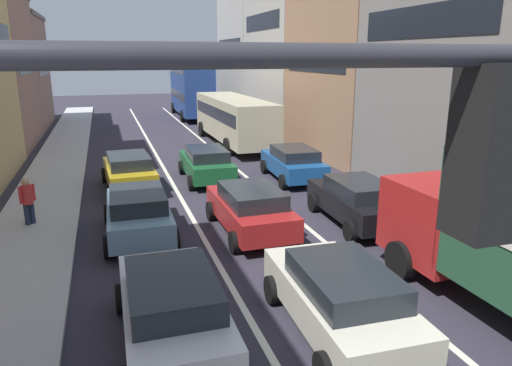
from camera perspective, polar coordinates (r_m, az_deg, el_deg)
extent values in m
cube|color=#BBBBBB|center=(22.19, -23.42, -0.06)|extent=(2.60, 64.00, 0.14)
cube|color=silver|center=(22.22, -10.52, 0.81)|extent=(0.16, 60.00, 0.01)
cube|color=silver|center=(22.87, -2.05, 1.46)|extent=(0.16, 60.00, 0.01)
cube|color=black|center=(32.48, -25.84, 12.77)|extent=(0.02, 7.04, 1.10)
cube|color=black|center=(41.23, -24.19, 12.57)|extent=(0.02, 7.04, 1.10)
cube|color=#B2ADA3|center=(43.39, 1.41, 15.45)|extent=(7.00, 8.70, 11.32)
cube|color=black|center=(42.38, -3.27, 16.21)|extent=(0.02, 7.04, 1.10)
cube|color=#B2ADA3|center=(35.22, 6.33, 17.53)|extent=(7.00, 8.70, 13.88)
cube|color=black|center=(34.00, 0.64, 18.88)|extent=(0.02, 7.04, 1.10)
cube|color=#9E7556|center=(27.38, 13.86, 13.12)|extent=(7.00, 8.70, 9.29)
cube|color=black|center=(25.72, 7.00, 14.37)|extent=(0.02, 7.04, 1.10)
cube|color=gray|center=(20.36, 27.44, 15.03)|extent=(7.00, 8.70, 11.89)
cube|color=black|center=(18.12, 19.36, 17.92)|extent=(0.02, 7.04, 1.10)
cylinder|color=#2D2D33|center=(1.80, -7.30, 14.98)|extent=(3.50, 0.10, 0.10)
cube|color=black|center=(2.52, 26.24, 3.25)|extent=(0.28, 0.28, 0.84)
sphere|color=red|center=(2.60, 24.63, 9.56)|extent=(0.18, 0.18, 0.18)
sphere|color=#F2A519|center=(2.63, 24.01, 3.93)|extent=(0.18, 0.18, 0.18)
sphere|color=green|center=(2.68, 23.42, -1.51)|extent=(0.18, 0.18, 0.18)
cube|color=#A51E1E|center=(12.77, 21.95, -4.13)|extent=(2.44, 2.44, 1.90)
cube|color=black|center=(13.55, 18.84, -1.08)|extent=(2.02, 0.06, 0.70)
cylinder|color=black|center=(12.46, 17.01, -8.86)|extent=(0.32, 0.96, 0.96)
cylinder|color=black|center=(13.93, 25.16, -7.09)|extent=(0.32, 0.96, 0.96)
cube|color=beige|center=(9.83, 9.94, -13.90)|extent=(1.94, 4.36, 0.70)
cube|color=#1E2328|center=(9.41, 10.63, -11.47)|extent=(1.66, 2.46, 0.52)
cylinder|color=black|center=(10.88, 1.96, -12.73)|extent=(0.24, 0.65, 0.64)
cylinder|color=black|center=(11.52, 10.89, -11.35)|extent=(0.24, 0.65, 0.64)
cylinder|color=black|center=(9.36, 19.29, -18.69)|extent=(0.24, 0.65, 0.64)
cube|color=silver|center=(9.50, -10.09, -15.00)|extent=(1.83, 4.31, 0.70)
cube|color=#1E2328|center=(9.06, -10.09, -12.55)|extent=(1.60, 2.42, 0.52)
cylinder|color=black|center=(10.91, -15.97, -13.27)|extent=(0.22, 0.64, 0.64)
cylinder|color=black|center=(11.06, -6.20, -12.33)|extent=(0.22, 0.64, 0.64)
cylinder|color=black|center=(8.62, -2.09, -20.99)|extent=(0.22, 0.64, 0.64)
cube|color=#A51E1E|center=(14.86, -0.75, -3.45)|extent=(1.86, 4.32, 0.70)
cube|color=#1E2328|center=(14.51, -0.52, -1.59)|extent=(1.61, 2.43, 0.52)
cylinder|color=black|center=(16.08, -5.47, -3.37)|extent=(0.23, 0.64, 0.64)
cylinder|color=black|center=(16.56, 0.74, -2.75)|extent=(0.23, 0.64, 0.64)
cylinder|color=black|center=(13.42, -2.60, -7.14)|extent=(0.23, 0.64, 0.64)
cylinder|color=black|center=(14.00, 4.70, -6.22)|extent=(0.23, 0.64, 0.64)
cube|color=#759EB7|center=(14.95, -14.02, -3.81)|extent=(1.86, 4.33, 0.70)
cube|color=#1E2328|center=(14.59, -14.11, -1.97)|extent=(1.62, 2.43, 0.52)
cylinder|color=black|center=(16.44, -17.44, -3.61)|extent=(0.23, 0.64, 0.64)
cylinder|color=black|center=(16.50, -11.05, -3.11)|extent=(0.23, 0.64, 0.64)
cylinder|color=black|center=(13.69, -17.44, -7.41)|extent=(0.23, 0.64, 0.64)
cylinder|color=black|center=(13.76, -9.72, -6.78)|extent=(0.23, 0.64, 0.64)
cube|color=#19592D|center=(21.14, -6.01, 2.10)|extent=(1.89, 4.34, 0.70)
cube|color=#1E2328|center=(20.83, -5.95, 3.49)|extent=(1.64, 2.44, 0.52)
cylinder|color=black|center=(22.49, -8.98, 1.87)|extent=(0.23, 0.64, 0.64)
cylinder|color=black|center=(22.79, -4.39, 2.19)|extent=(0.23, 0.64, 0.64)
cylinder|color=black|center=(19.68, -7.82, 0.01)|extent=(0.23, 0.64, 0.64)
cylinder|color=black|center=(20.02, -2.62, 0.40)|extent=(0.23, 0.64, 0.64)
cube|color=#B29319|center=(20.33, -15.05, 1.14)|extent=(2.03, 4.39, 0.70)
cube|color=#1E2328|center=(20.02, -15.10, 2.56)|extent=(1.71, 2.49, 0.52)
cylinder|color=black|center=(21.77, -17.81, 0.88)|extent=(0.25, 0.65, 0.64)
cylinder|color=black|center=(21.93, -13.02, 1.32)|extent=(0.25, 0.65, 0.64)
cylinder|color=black|center=(18.95, -17.25, -1.14)|extent=(0.25, 0.65, 0.64)
cylinder|color=black|center=(19.12, -11.76, -0.62)|extent=(0.25, 0.65, 0.64)
cube|color=black|center=(16.01, 12.01, -2.41)|extent=(1.97, 4.37, 0.70)
cube|color=#1E2328|center=(15.69, 12.45, -0.67)|extent=(1.68, 2.47, 0.52)
cylinder|color=black|center=(17.00, 6.95, -2.38)|extent=(0.25, 0.65, 0.64)
cylinder|color=black|center=(17.76, 12.45, -1.87)|extent=(0.25, 0.65, 0.64)
cylinder|color=black|center=(14.50, 11.31, -5.71)|extent=(0.25, 0.65, 0.64)
cylinder|color=black|center=(15.38, 17.49, -4.91)|extent=(0.25, 0.65, 0.64)
cube|color=#194C8C|center=(21.20, 4.46, 2.18)|extent=(2.04, 4.40, 0.70)
cube|color=#1E2328|center=(20.90, 4.67, 3.56)|extent=(1.72, 2.49, 0.52)
cylinder|color=black|center=(22.38, 1.01, 1.99)|extent=(0.26, 0.65, 0.64)
cylinder|color=black|center=(22.92, 5.45, 2.24)|extent=(0.26, 0.65, 0.64)
cylinder|color=black|center=(19.66, 3.27, 0.11)|extent=(0.26, 0.65, 0.64)
cylinder|color=black|center=(20.28, 8.23, 0.45)|extent=(0.26, 0.65, 0.64)
cube|color=#BFB793|center=(29.52, -2.70, 7.90)|extent=(2.59, 10.52, 2.40)
cube|color=black|center=(29.47, -2.71, 8.59)|extent=(2.61, 9.89, 0.70)
cylinder|color=black|center=(33.03, -6.55, 6.49)|extent=(0.31, 1.00, 1.00)
cylinder|color=black|center=(33.62, -2.35, 6.72)|extent=(0.31, 1.00, 1.00)
cylinder|color=black|center=(26.37, -3.45, 4.38)|extent=(0.31, 1.00, 1.00)
cylinder|color=black|center=(27.11, 1.69, 4.69)|extent=(0.31, 1.00, 1.00)
cube|color=navy|center=(43.52, -7.81, 10.10)|extent=(2.84, 10.58, 2.40)
cube|color=black|center=(43.49, -7.82, 10.57)|extent=(2.85, 9.95, 0.70)
cube|color=navy|center=(43.39, -7.91, 13.10)|extent=(2.84, 10.58, 2.16)
cube|color=black|center=(43.38, -7.93, 13.42)|extent=(2.85, 9.95, 0.64)
cylinder|color=black|center=(47.22, -9.94, 8.94)|extent=(0.33, 1.01, 1.00)
cylinder|color=black|center=(47.54, -6.91, 9.09)|extent=(0.33, 1.01, 1.00)
cylinder|color=black|center=(40.38, -8.86, 7.97)|extent=(0.33, 1.01, 1.00)
cylinder|color=black|center=(40.76, -5.34, 8.15)|extent=(0.33, 1.01, 1.00)
cylinder|color=#262D47|center=(16.87, -25.88, -3.66)|extent=(0.16, 0.16, 0.82)
cylinder|color=#262D47|center=(16.95, -25.36, -3.52)|extent=(0.16, 0.16, 0.82)
cylinder|color=red|center=(16.71, -25.90, -1.28)|extent=(0.34, 0.34, 0.60)
sphere|color=tan|center=(16.61, -26.06, 0.11)|extent=(0.24, 0.24, 0.24)
cylinder|color=red|center=(16.61, -26.56, -1.35)|extent=(0.10, 0.10, 0.55)
cylinder|color=red|center=(16.81, -25.27, -1.01)|extent=(0.10, 0.10, 0.55)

